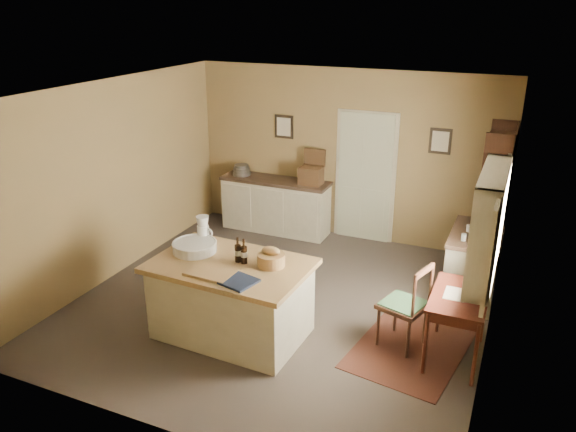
% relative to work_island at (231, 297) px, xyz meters
% --- Properties ---
extents(ground, '(5.00, 5.00, 0.00)m').
position_rel_work_island_xyz_m(ground, '(0.24, 0.86, -0.48)').
color(ground, '#4C413A').
rests_on(ground, ground).
extents(wall_back, '(5.00, 0.10, 2.70)m').
position_rel_work_island_xyz_m(wall_back, '(0.24, 3.36, 0.87)').
color(wall_back, olive).
rests_on(wall_back, ground).
extents(wall_front, '(5.00, 0.10, 2.70)m').
position_rel_work_island_xyz_m(wall_front, '(0.24, -1.64, 0.87)').
color(wall_front, olive).
rests_on(wall_front, ground).
extents(wall_left, '(0.10, 5.00, 2.70)m').
position_rel_work_island_xyz_m(wall_left, '(-2.26, 0.86, 0.87)').
color(wall_left, olive).
rests_on(wall_left, ground).
extents(wall_right, '(0.10, 5.00, 2.70)m').
position_rel_work_island_xyz_m(wall_right, '(2.74, 0.86, 0.87)').
color(wall_right, olive).
rests_on(wall_right, ground).
extents(ceiling, '(5.00, 5.00, 0.00)m').
position_rel_work_island_xyz_m(ceiling, '(0.24, 0.86, 2.22)').
color(ceiling, silver).
rests_on(ceiling, wall_back).
extents(door, '(0.97, 0.06, 2.11)m').
position_rel_work_island_xyz_m(door, '(0.59, 3.33, 0.57)').
color(door, beige).
rests_on(door, ground).
extents(framed_prints, '(2.82, 0.02, 0.38)m').
position_rel_work_island_xyz_m(framed_prints, '(0.44, 3.34, 1.24)').
color(framed_prints, black).
rests_on(framed_prints, ground).
extents(window, '(0.25, 1.99, 1.12)m').
position_rel_work_island_xyz_m(window, '(2.66, 0.66, 1.07)').
color(window, beige).
rests_on(window, ground).
extents(work_island, '(1.80, 1.22, 1.20)m').
position_rel_work_island_xyz_m(work_island, '(0.00, 0.00, 0.00)').
color(work_island, beige).
rests_on(work_island, ground).
extents(sideboard, '(1.82, 0.52, 1.18)m').
position_rel_work_island_xyz_m(sideboard, '(-0.84, 3.06, -0.00)').
color(sideboard, beige).
rests_on(sideboard, ground).
extents(rug, '(1.34, 1.75, 0.01)m').
position_rel_work_island_xyz_m(rug, '(1.99, 0.55, -0.48)').
color(rug, '#481D17').
rests_on(rug, ground).
extents(writing_desk, '(0.57, 0.94, 0.82)m').
position_rel_work_island_xyz_m(writing_desk, '(2.44, 0.55, 0.19)').
color(writing_desk, '#37150E').
rests_on(writing_desk, ground).
extents(desk_chair, '(0.59, 0.59, 1.00)m').
position_rel_work_island_xyz_m(desk_chair, '(1.86, 0.56, 0.02)').
color(desk_chair, black).
rests_on(desk_chair, ground).
extents(right_cabinet, '(0.62, 1.12, 0.99)m').
position_rel_work_island_xyz_m(right_cabinet, '(2.44, 2.03, -0.02)').
color(right_cabinet, beige).
rests_on(right_cabinet, ground).
extents(shelving_unit, '(0.36, 0.95, 2.11)m').
position_rel_work_island_xyz_m(shelving_unit, '(2.59, 2.85, 0.57)').
color(shelving_unit, black).
rests_on(shelving_unit, ground).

